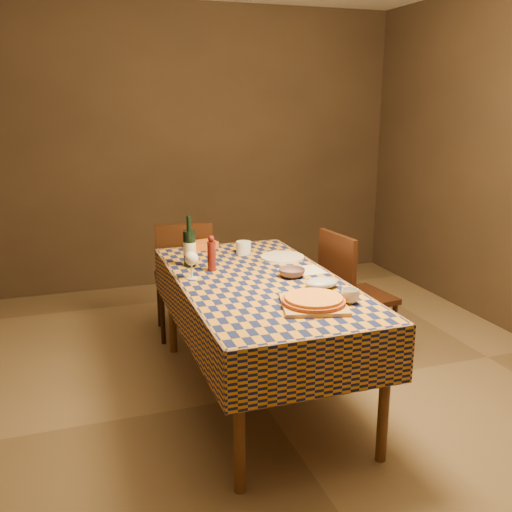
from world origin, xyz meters
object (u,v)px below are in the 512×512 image
at_px(wine_bottle, 190,247).
at_px(dining_table, 259,291).
at_px(chair_far, 184,273).
at_px(chair_right, 350,289).
at_px(pizza, 314,300).
at_px(bowl, 292,273).
at_px(white_plate, 282,257).
at_px(cutting_board, 314,305).

bearing_deg(wine_bottle, dining_table, -51.82).
distance_m(chair_far, chair_right, 1.27).
distance_m(pizza, bowl, 0.52).
xyz_separation_m(pizza, bowl, (0.09, 0.52, -0.01)).
bearing_deg(white_plate, cutting_board, -101.52).
bearing_deg(cutting_board, wine_bottle, 114.87).
xyz_separation_m(wine_bottle, chair_far, (0.09, 0.66, -0.37)).
bearing_deg(bowl, pizza, -99.81).
distance_m(cutting_board, bowl, 0.52).
bearing_deg(chair_right, wine_bottle, 175.07).
height_order(cutting_board, bowl, bowl).
xyz_separation_m(cutting_board, chair_far, (-0.35, 1.61, -0.26)).
height_order(pizza, bowl, pizza).
relative_size(white_plate, chair_right, 0.32).
distance_m(dining_table, white_plate, 0.50).
distance_m(bowl, white_plate, 0.42).
distance_m(wine_bottle, chair_right, 1.17).
bearing_deg(chair_far, dining_table, -77.64).
bearing_deg(chair_right, pizza, -128.08).
height_order(pizza, white_plate, pizza).
bearing_deg(cutting_board, white_plate, 78.48).
bearing_deg(dining_table, cutting_board, -77.89).
relative_size(pizza, chair_far, 0.44).
bearing_deg(wine_bottle, chair_right, -4.93).
relative_size(dining_table, wine_bottle, 5.65).
height_order(cutting_board, chair_far, chair_far).
xyz_separation_m(cutting_board, bowl, (0.09, 0.52, 0.01)).
distance_m(dining_table, wine_bottle, 0.56).
height_order(bowl, chair_far, chair_far).
height_order(dining_table, cutting_board, cutting_board).
height_order(white_plate, chair_right, chair_right).
xyz_separation_m(bowl, white_plate, (0.10, 0.41, -0.02)).
height_order(dining_table, pizza, pizza).
relative_size(cutting_board, wine_bottle, 1.00).
bearing_deg(pizza, bowl, 80.19).
relative_size(pizza, bowl, 2.57).
bearing_deg(bowl, cutting_board, -99.81).
relative_size(dining_table, white_plate, 6.27).
height_order(bowl, chair_right, chair_right).
xyz_separation_m(dining_table, pizza, (0.11, -0.53, 0.11)).
distance_m(dining_table, cutting_board, 0.55).
xyz_separation_m(chair_far, chair_right, (1.02, -0.76, 0.00)).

